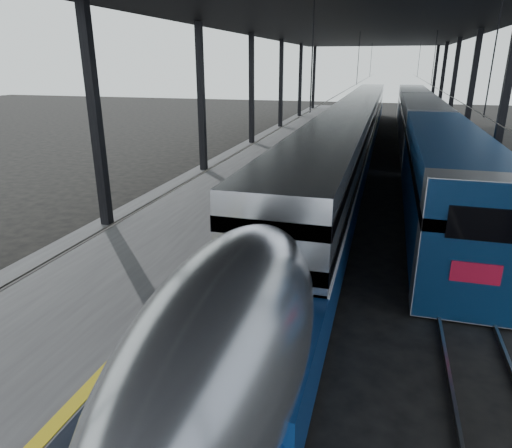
% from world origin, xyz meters
% --- Properties ---
extents(ground, '(160.00, 160.00, 0.00)m').
position_xyz_m(ground, '(0.00, 0.00, 0.00)').
color(ground, black).
rests_on(ground, ground).
extents(platform, '(6.00, 80.00, 1.00)m').
position_xyz_m(platform, '(-3.50, 20.00, 0.50)').
color(platform, '#4C4C4F').
rests_on(platform, ground).
extents(yellow_strip, '(0.30, 80.00, 0.01)m').
position_xyz_m(yellow_strip, '(-0.70, 20.00, 1.00)').
color(yellow_strip, yellow).
rests_on(yellow_strip, platform).
extents(rails, '(6.52, 80.00, 0.16)m').
position_xyz_m(rails, '(4.50, 20.00, 0.08)').
color(rails, slate).
rests_on(rails, ground).
extents(canopy, '(18.00, 75.00, 9.47)m').
position_xyz_m(canopy, '(1.90, 20.00, 9.12)').
color(canopy, black).
rests_on(canopy, ground).
extents(tgv_train, '(2.91, 65.20, 4.18)m').
position_xyz_m(tgv_train, '(2.00, 24.35, 1.95)').
color(tgv_train, '#ABAEB2').
rests_on(tgv_train, ground).
extents(second_train, '(3.01, 56.05, 4.14)m').
position_xyz_m(second_train, '(7.00, 29.95, 2.10)').
color(second_train, navy).
rests_on(second_train, ground).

